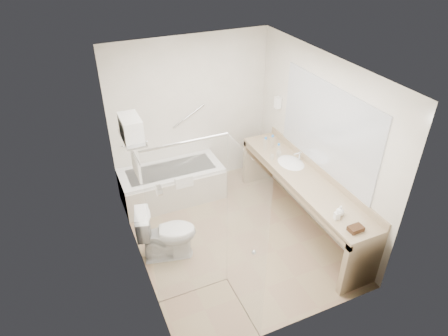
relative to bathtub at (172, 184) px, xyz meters
name	(u,v)px	position (x,y,z in m)	size (l,w,h in m)	color
floor	(232,236)	(0.50, -1.24, -0.28)	(3.20, 3.20, 0.00)	#9E8661
ceiling	(235,68)	(0.50, -1.24, 2.22)	(2.60, 3.20, 0.10)	white
wall_back	(191,114)	(0.50, 0.36, 0.97)	(2.60, 0.10, 2.50)	silver
wall_front	(303,243)	(0.50, -2.84, 0.97)	(2.60, 0.10, 2.50)	silver
wall_left	(133,187)	(-0.80, -1.24, 0.97)	(0.10, 3.20, 2.50)	silver
wall_right	(318,143)	(1.80, -1.24, 0.97)	(0.10, 3.20, 2.50)	silver
bathtub	(172,184)	(0.00, 0.00, 0.00)	(1.60, 0.73, 0.59)	white
grab_bar_short	(135,144)	(-0.45, 0.32, 0.67)	(0.03, 0.03, 0.40)	silver
grab_bar_long	(189,116)	(0.45, 0.32, 0.97)	(0.03, 0.03, 0.60)	silver
shower_enclosure	(216,232)	(-0.13, -2.16, 0.79)	(0.96, 0.91, 2.11)	silver
towel_shelf	(132,134)	(-0.67, -0.89, 1.48)	(0.24, 0.55, 0.81)	silver
vanity_counter	(303,189)	(1.52, -1.39, 0.36)	(0.55, 2.70, 0.95)	tan
sink	(291,164)	(1.55, -0.99, 0.54)	(0.40, 0.52, 0.14)	white
faucet	(300,156)	(1.70, -0.99, 0.65)	(0.03, 0.03, 0.14)	silver
mirror	(327,129)	(1.79, -1.39, 1.27)	(0.02, 2.00, 1.20)	silver
hairdryer_unit	(278,103)	(1.75, -0.19, 1.17)	(0.08, 0.10, 0.18)	white
toilet	(167,234)	(-0.45, -1.22, 0.11)	(0.44, 0.78, 0.76)	white
amenity_basket	(356,229)	(1.44, -2.57, 0.60)	(0.17, 0.12, 0.06)	#452A18
soap_bottle_a	(337,217)	(1.37, -2.31, 0.61)	(0.06, 0.14, 0.06)	white
soap_bottle_b	(340,211)	(1.45, -2.26, 0.63)	(0.11, 0.13, 0.11)	white
water_bottle_left	(265,144)	(1.39, -0.50, 0.67)	(0.07, 0.07, 0.22)	silver
water_bottle_mid	(272,142)	(1.53, -0.47, 0.67)	(0.07, 0.07, 0.21)	silver
water_bottle_right	(278,150)	(1.49, -0.73, 0.67)	(0.06, 0.06, 0.20)	silver
drinking_glass_near	(272,157)	(1.34, -0.79, 0.61)	(0.06, 0.06, 0.08)	silver
drinking_glass_far	(279,155)	(1.47, -0.79, 0.62)	(0.08, 0.08, 0.10)	silver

